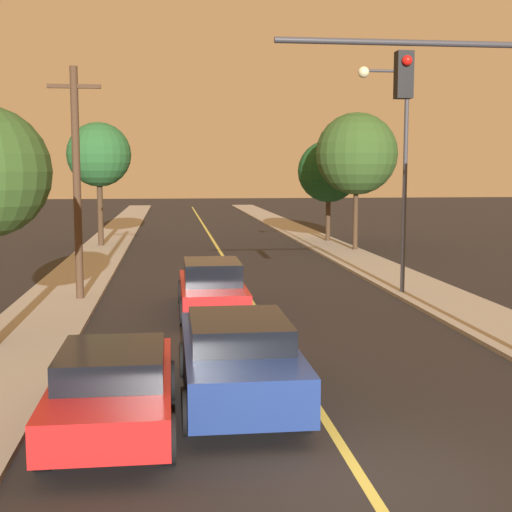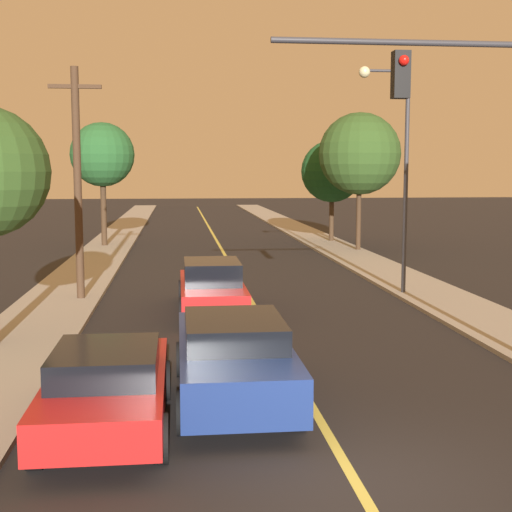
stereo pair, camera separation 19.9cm
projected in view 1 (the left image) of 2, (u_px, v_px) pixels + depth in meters
The scene contains 13 objects.
ground_plane at pixel (364, 483), 9.36m from camera, with size 200.00×200.00×0.00m, color black.
road_surface at pixel (211, 236), 44.85m from camera, with size 9.49×80.00×0.01m.
sidewalk_left at pixel (114, 237), 44.13m from camera, with size 2.50×80.00×0.12m.
sidewalk_right at pixel (304, 235), 45.55m from camera, with size 2.50×80.00×0.12m.
car_near_lane_front at pixel (238, 356), 12.63m from camera, with size 2.03×5.15×1.54m.
car_near_lane_second at pixel (212, 286), 20.49m from camera, with size 1.91×5.07×1.55m.
car_outer_lane_front at pixel (113, 386), 11.16m from camera, with size 1.93×4.54×1.37m.
traffic_signal_mast at pixel (490, 141), 14.15m from camera, with size 5.72×0.42×6.67m.
streetlamp_right at pixel (394, 150), 22.95m from camera, with size 1.69×0.36×7.28m.
utility_pole_left at pixel (77, 179), 21.94m from camera, with size 1.60×0.24×7.13m.
tree_left_far at pixel (99, 155), 37.76m from camera, with size 3.41×3.41×6.55m.
tree_right_near at pixel (329, 171), 40.53m from camera, with size 3.52×3.52×5.73m.
tree_right_far at pixel (357, 154), 35.78m from camera, with size 4.12×4.12×6.90m.
Camera 1 is at (-2.48, -8.70, 4.08)m, focal length 50.00 mm.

